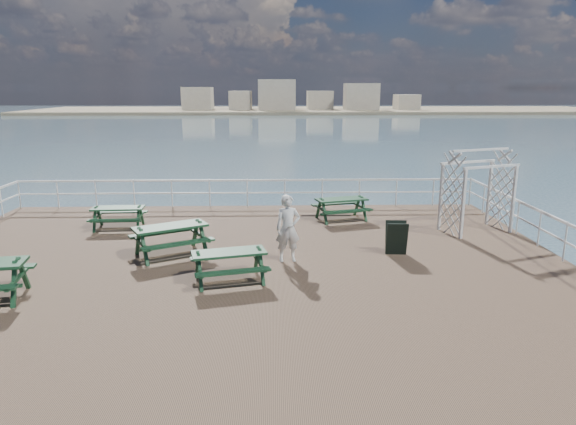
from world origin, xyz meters
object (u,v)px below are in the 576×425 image
at_px(picnic_table_b, 118,213).
at_px(picnic_table_c, 341,204).
at_px(picnic_table_e, 229,260).
at_px(trellis_arbor, 477,195).
at_px(person, 288,228).
at_px(picnic_table_a, 171,234).

xyz_separation_m(picnic_table_b, picnic_table_c, (7.57, 0.95, 0.03)).
distance_m(picnic_table_e, trellis_arbor, 8.78).
bearing_deg(trellis_arbor, person, -175.26).
xyz_separation_m(picnic_table_c, person, (-2.02, -4.43, 0.35)).
bearing_deg(picnic_table_c, trellis_arbor, -36.53).
relative_size(picnic_table_b, picnic_table_c, 0.82).
relative_size(trellis_arbor, person, 1.48).
distance_m(picnic_table_a, person, 3.32).
bearing_deg(picnic_table_e, picnic_table_c, 45.61).
height_order(picnic_table_b, picnic_table_e, picnic_table_e).
height_order(picnic_table_a, picnic_table_e, picnic_table_a).
xyz_separation_m(picnic_table_a, trellis_arbor, (9.43, 2.22, 0.58)).
distance_m(picnic_table_b, picnic_table_c, 7.63).
bearing_deg(picnic_table_a, picnic_table_c, 7.68).
distance_m(picnic_table_b, person, 6.56).
height_order(trellis_arbor, person, trellis_arbor).
height_order(picnic_table_b, trellis_arbor, trellis_arbor).
bearing_deg(picnic_table_b, trellis_arbor, -5.77).
bearing_deg(picnic_table_a, person, -38.60).
distance_m(picnic_table_b, picnic_table_e, 6.42).
bearing_deg(trellis_arbor, picnic_table_c, 139.07).
bearing_deg(picnic_table_e, picnic_table_a, 117.30).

